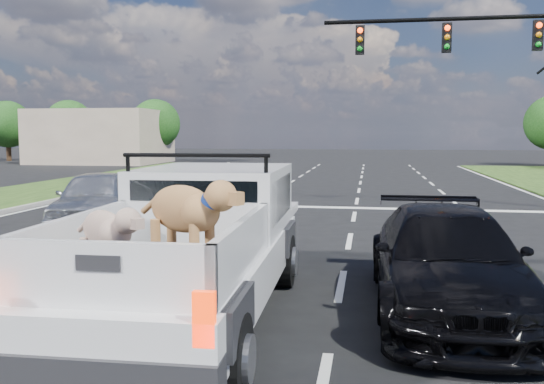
{
  "coord_description": "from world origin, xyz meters",
  "views": [
    {
      "loc": [
        2.17,
        -9.35,
        2.51
      ],
      "look_at": [
        0.25,
        2.0,
        1.33
      ],
      "focal_mm": 38.0,
      "sensor_mm": 36.0,
      "label": 1
    }
  ],
  "objects_px": {
    "pickup_truck": "(197,242)",
    "traffic_signal": "(530,64)",
    "silver_sedan": "(97,199)",
    "black_coupe": "(447,261)"
  },
  "relations": [
    {
      "from": "pickup_truck",
      "to": "traffic_signal",
      "type": "bearing_deg",
      "value": 58.1
    },
    {
      "from": "traffic_signal",
      "to": "silver_sedan",
      "type": "xyz_separation_m",
      "value": [
        -12.16,
        -5.64,
        -3.96
      ]
    },
    {
      "from": "traffic_signal",
      "to": "silver_sedan",
      "type": "distance_m",
      "value": 13.98
    },
    {
      "from": "pickup_truck",
      "to": "black_coupe",
      "type": "distance_m",
      "value": 3.5
    },
    {
      "from": "traffic_signal",
      "to": "pickup_truck",
      "type": "distance_m",
      "value": 14.91
    },
    {
      "from": "silver_sedan",
      "to": "black_coupe",
      "type": "relative_size",
      "value": 0.91
    },
    {
      "from": "traffic_signal",
      "to": "pickup_truck",
      "type": "xyz_separation_m",
      "value": [
        -7.3,
        -12.47,
        -3.69
      ]
    },
    {
      "from": "silver_sedan",
      "to": "black_coupe",
      "type": "distance_m",
      "value": 10.18
    },
    {
      "from": "pickup_truck",
      "to": "silver_sedan",
      "type": "bearing_deg",
      "value": 123.92
    },
    {
      "from": "traffic_signal",
      "to": "pickup_truck",
      "type": "relative_size",
      "value": 1.51
    }
  ]
}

